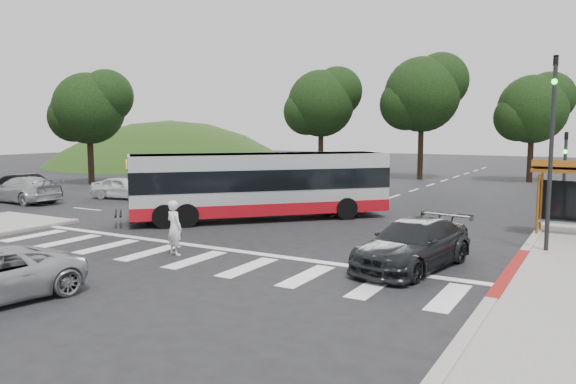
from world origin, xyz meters
The scene contains 17 objects.
ground centered at (0.00, 0.00, 0.00)m, with size 140.00×140.00×0.00m, color black.
curb_east centered at (9.00, 8.00, 0.07)m, with size 0.30×40.00×0.15m, color #9E9991.
curb_east_red centered at (9.00, -2.00, 0.08)m, with size 0.32×6.00×0.15m, color maroon.
hillside_nw centered at (-32.00, 30.00, 0.00)m, with size 44.00×44.00×10.00m, color #1F3812.
crosswalk_ladder centered at (0.00, -5.00, 0.01)m, with size 18.00×2.60×0.01m, color silver.
traffic_signal_ne_tall centered at (9.60, 1.49, 3.88)m, with size 0.18×0.37×6.50m.
traffic_signal_ne_short centered at (9.60, 8.49, 2.48)m, with size 0.18×0.37×4.00m.
tree_north_a centered at (-1.92, 26.07, 6.92)m, with size 6.60×6.15×10.17m.
tree_north_b centered at (6.07, 28.06, 5.66)m, with size 5.72×5.33×8.43m.
tree_north_c centered at (-9.92, 24.06, 6.29)m, with size 6.16×5.74×9.30m.
tree_west_a centered at (-21.93, 10.06, 5.66)m, with size 5.72×5.33×8.43m.
transit_bus centered at (-2.48, 2.77, 1.51)m, with size 2.52×11.65×3.01m, color silver, non-canonical shape.
pedestrian centered at (-1.03, -4.79, 0.91)m, with size 0.66×0.44×1.82m, color white.
dark_sedan centered at (6.32, -2.56, 0.72)m, with size 2.03×4.98×1.45m, color black.
west_car_white centered at (-13.56, 5.00, 0.65)m, with size 1.54×3.84×1.31m, color silver.
west_car_black centered at (-18.39, 2.18, 0.72)m, with size 1.52×4.37×1.44m, color black.
west_car_silver centered at (-17.19, 1.00, 0.73)m, with size 2.04×5.01×1.45m, color #B6BABC.
Camera 1 is at (11.25, -18.71, 4.19)m, focal length 35.00 mm.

